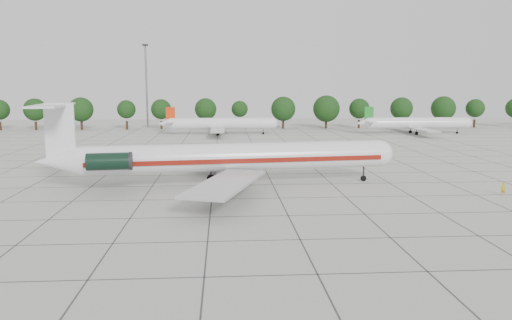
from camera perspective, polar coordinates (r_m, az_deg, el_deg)
The scene contains 8 objects.
ground at distance 66.99m, azimuth 1.92°, elevation -2.84°, with size 260.00×260.00×0.00m, color #B5B5AD.
apron_joints at distance 81.69m, azimuth 0.87°, elevation -0.74°, with size 170.00×170.00×0.02m, color #383838.
main_airliner at distance 65.42m, azimuth -4.37°, elevation 0.33°, with size 46.98×36.77×11.03m.
ground_crew at distance 67.61m, azimuth 26.39°, elevation -2.95°, with size 0.58×0.38×1.59m, color #BFA70B.
bg_airliner_c at distance 133.69m, azimuth -4.05°, elevation 4.15°, with size 28.24×27.20×7.40m.
bg_airliner_d at distance 141.92m, azimuth 17.90°, elevation 4.02°, with size 28.24×27.20×7.40m.
tree_line at distance 150.59m, azimuth -5.78°, elevation 5.80°, with size 249.86×8.44×10.22m.
floodlight_mast at distance 159.06m, azimuth -12.42°, elevation 8.79°, with size 1.60×1.60×25.45m.
Camera 1 is at (-6.60, -65.32, 13.33)m, focal length 35.00 mm.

